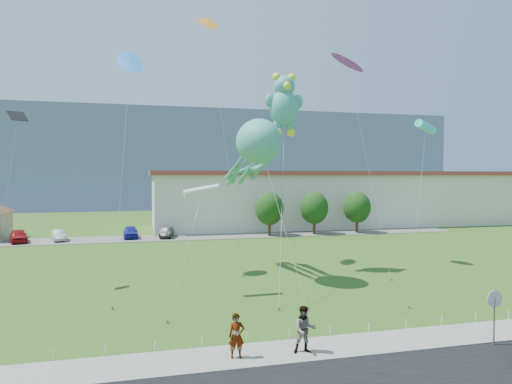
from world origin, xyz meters
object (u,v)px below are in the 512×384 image
teddy_bear_kite (284,103)px  parked_car_red (19,236)px  warehouse (351,198)px  parked_car_silver (59,235)px  pedestrian_left (236,336)px  pedestrian_right (305,330)px  parked_car_blue (131,232)px  parked_car_black (167,232)px  octopus_kite (255,152)px  stop_sign (494,304)px

teddy_bear_kite → parked_car_red: bearing=138.5°
warehouse → parked_car_silver: size_ratio=16.22×
pedestrian_left → teddy_bear_kite: size_ratio=0.12×
pedestrian_right → teddy_bear_kite: (4.30, 16.50, 12.11)m
parked_car_blue → parked_car_silver: bearing=-179.6°
warehouse → pedestrian_left: warehouse is taller
parked_car_black → teddy_bear_kite: (8.01, -21.60, 12.51)m
parked_car_silver → parked_car_blue: bearing=-11.7°
teddy_bear_kite → pedestrian_left: bearing=-113.7°
pedestrian_right → octopus_kite: (1.38, 14.21, 8.16)m
pedestrian_right → teddy_bear_kite: 20.91m
pedestrian_left → octopus_kite: (4.26, 14.04, 8.23)m
parked_car_red → parked_car_silver: 4.13m
octopus_kite → pedestrian_left: bearing=-106.9°
parked_car_red → parked_car_black: parked_car_red is taller
warehouse → octopus_kite: 40.81m
parked_car_silver → octopus_kite: size_ratio=0.28×
pedestrian_right → parked_car_black: 38.28m
parked_car_red → pedestrian_right: bearing=-77.8°
parked_car_red → parked_car_silver: parked_car_red is taller
stop_sign → pedestrian_right: 8.54m
stop_sign → parked_car_silver: (-24.34, 39.45, -1.19)m
stop_sign → parked_car_black: size_ratio=0.67×
warehouse → parked_car_blue: warehouse is taller
pedestrian_left → parked_car_blue: bearing=101.0°
pedestrian_right → parked_car_silver: bearing=121.9°
parked_car_black → pedestrian_right: bearing=-74.0°
parked_car_red → parked_car_silver: bearing=-10.6°
octopus_kite → teddy_bear_kite: size_ratio=0.88×
parked_car_red → warehouse: bearing=-4.1°
warehouse → parked_car_blue: 34.06m
stop_sign → octopus_kite: octopus_kite is taller
stop_sign → parked_car_silver: stop_sign is taller
parked_car_blue → octopus_kite: bearing=-71.9°
pedestrian_right → parked_car_red: bearing=127.2°
parked_car_blue → octopus_kite: 27.63m
parked_car_red → parked_car_black: size_ratio=1.15×
pedestrian_left → pedestrian_right: (2.88, -0.17, 0.08)m
parked_car_red → parked_car_silver: size_ratio=1.14×
parked_car_red → parked_car_black: bearing=-15.3°
warehouse → pedestrian_left: 54.68m
parked_car_blue → parked_car_black: bearing=-12.2°
stop_sign → parked_car_black: bearing=107.2°
parked_car_blue → octopus_kite: size_ratio=0.31×
warehouse → stop_sign: 51.00m
octopus_kite → warehouse: bearing=54.4°
warehouse → teddy_bear_kite: teddy_bear_kite is taller
stop_sign → teddy_bear_kite: size_ratio=0.16×
parked_car_black → pedestrian_left: bearing=-78.3°
parked_car_silver → pedestrian_right: bearing=-82.2°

